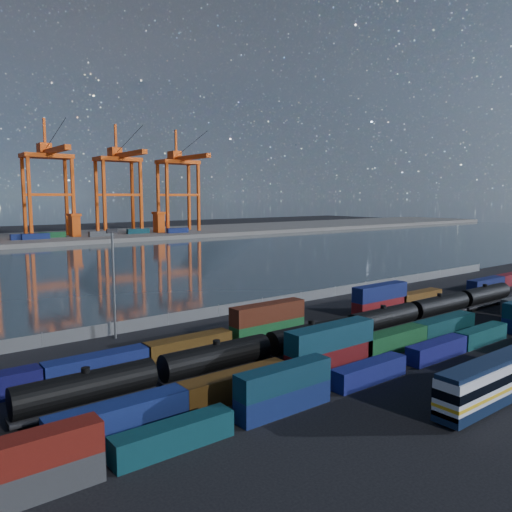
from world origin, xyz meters
TOP-DOWN VIEW (x-y plane):
  - ground at (0.00, 0.00)m, footprint 700.00×700.00m
  - harbor_water at (0.00, 105.00)m, footprint 700.00×700.00m
  - far_quay at (0.00, 210.00)m, footprint 700.00×70.00m
  - container_row_south at (-4.93, -9.17)m, footprint 138.69×2.23m
  - container_row_mid at (19.30, -3.45)m, footprint 130.11×2.65m
  - container_row_north at (10.29, 11.74)m, footprint 141.12×2.56m
  - tanker_string at (-19.05, 2.95)m, footprint 123.16×3.15m
  - waterfront_fence at (-0.00, 28.00)m, footprint 160.12×0.12m
  - yard_light_mast at (-30.00, 26.00)m, footprint 1.60×0.40m
  - gantry_cranes at (-7.50, 203.46)m, footprint 197.38×42.98m
  - quay_containers at (-11.00, 195.46)m, footprint 172.58×10.99m
  - straddle_carriers at (-2.50, 200.00)m, footprint 140.00×7.00m

SIDE VIEW (x-z plane):
  - ground at x=0.00m, z-range 0.00..0.00m
  - harbor_water at x=0.00m, z-range 0.01..0.01m
  - far_quay at x=0.00m, z-range 0.00..2.00m
  - waterfront_fence at x=0.00m, z-range -0.10..2.10m
  - container_row_north at x=10.29m, z-range -0.87..4.58m
  - container_row_south at x=-4.93m, z-range -0.51..4.23m
  - container_row_mid at x=19.30m, z-range -0.90..4.75m
  - tanker_string at x=-19.05m, z-range 0.01..4.51m
  - quay_containers at x=-11.00m, z-range 2.00..4.60m
  - straddle_carriers at x=-2.50m, z-range 2.27..13.37m
  - yard_light_mast at x=-30.00m, z-range 1.00..17.60m
  - gantry_cranes at x=-7.50m, z-range 6.58..64.78m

